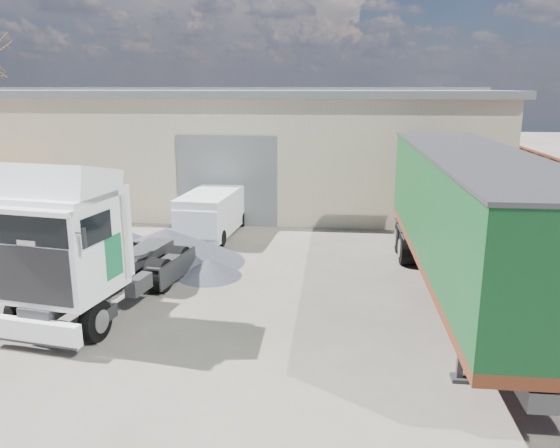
# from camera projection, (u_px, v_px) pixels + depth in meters

# --- Properties ---
(ground) EXTENTS (120.00, 120.00, 0.00)m
(ground) POSITION_uv_depth(u_px,v_px,m) (228.00, 337.00, 12.21)
(ground) COLOR #2C2824
(ground) RESTS_ON ground
(warehouse) EXTENTS (30.60, 12.60, 5.42)m
(warehouse) POSITION_uv_depth(u_px,v_px,m) (173.00, 143.00, 27.60)
(warehouse) COLOR #BCB290
(warehouse) RESTS_ON ground
(tractor_unit) EXTENTS (3.11, 6.12, 3.92)m
(tractor_unit) POSITION_uv_depth(u_px,v_px,m) (82.00, 252.00, 12.90)
(tractor_unit) COLOR black
(tractor_unit) RESTS_ON ground
(box_trailer) EXTENTS (2.55, 11.82, 3.93)m
(box_trailer) POSITION_uv_depth(u_px,v_px,m) (470.00, 214.00, 13.45)
(box_trailer) COLOR #2D2D30
(box_trailer) RESTS_ON ground
(panel_van) EXTENTS (2.00, 4.21, 1.67)m
(panel_van) POSITION_uv_depth(u_px,v_px,m) (211.00, 213.00, 20.31)
(panel_van) COLOR black
(panel_van) RESTS_ON ground
(orange_skip) EXTENTS (2.98, 2.08, 1.74)m
(orange_skip) POSITION_uv_depth(u_px,v_px,m) (13.00, 204.00, 22.45)
(orange_skip) COLOR #2D2D30
(orange_skip) RESTS_ON ground
(gravel_heap) EXTENTS (6.05, 5.89, 1.07)m
(gravel_heap) POSITION_uv_depth(u_px,v_px,m) (164.00, 245.00, 17.56)
(gravel_heap) COLOR black
(gravel_heap) RESTS_ON ground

